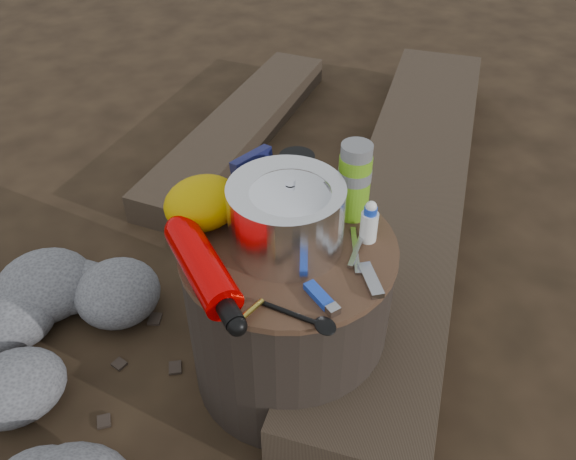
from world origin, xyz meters
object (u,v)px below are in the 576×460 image
travel_mug (297,178)px  thermos (354,181)px  log_main (409,195)px  stump (288,313)px  fuel_bottle (202,266)px  camping_pot (290,217)px

travel_mug → thermos: bearing=-53.6°
log_main → travel_mug: (-0.57, -0.24, 0.41)m
stump → fuel_bottle: size_ratio=1.50×
fuel_bottle → log_main: bearing=25.3°
camping_pot → travel_mug: size_ratio=1.44×
stump → log_main: size_ratio=0.23×
log_main → travel_mug: 0.75m
stump → travel_mug: bearing=55.4°
camping_pot → thermos: bearing=11.8°
log_main → travel_mug: travel_mug is taller
stump → travel_mug: 0.33m
log_main → camping_pot: camping_pot is taller
log_main → thermos: 0.75m
log_main → thermos: size_ratio=11.40×
fuel_bottle → camping_pot: bearing=2.3°
thermos → travel_mug: (-0.08, 0.11, -0.03)m
stump → fuel_bottle: 0.33m
travel_mug → camping_pot: bearing=-122.9°
log_main → camping_pot: (-0.67, -0.39, 0.43)m
stump → thermos: size_ratio=2.60×
log_main → fuel_bottle: bearing=-110.5°
camping_pot → fuel_bottle: 0.21m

